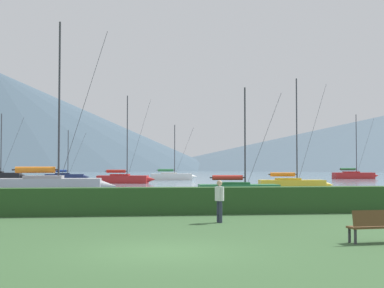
{
  "coord_description": "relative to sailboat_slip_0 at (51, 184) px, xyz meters",
  "views": [
    {
      "loc": [
        -1.04,
        -14.11,
        2.2
      ],
      "look_at": [
        6.88,
        46.67,
        4.69
      ],
      "focal_mm": 51.3,
      "sensor_mm": 36.0,
      "label": 1
    }
  ],
  "objects": [
    {
      "name": "ground_plane",
      "position": [
        6.41,
        -29.78,
        -0.78
      ],
      "size": [
        1000.0,
        1000.0,
        0.0
      ],
      "primitive_type": "plane",
      "color": "#385B33"
    },
    {
      "name": "harbor_water",
      "position": [
        6.41,
        107.22,
        -0.78
      ],
      "size": [
        320.0,
        246.0,
        0.0
      ],
      "primitive_type": "cube",
      "color": "slate",
      "rests_on": "ground_plane"
    },
    {
      "name": "hedge_line",
      "position": [
        6.41,
        -18.78,
        -0.17
      ],
      "size": [
        80.0,
        1.2,
        1.23
      ],
      "primitive_type": "cube",
      "color": "#284C23",
      "rests_on": "ground_plane"
    },
    {
      "name": "sailboat_slip_0",
      "position": [
        0.0,
        0.0,
        0.0
      ],
      "size": [
        9.15,
        2.81,
        13.62
      ],
      "rotation": [
        0.0,
        0.0,
        -0.01
      ],
      "color": "#9E9EA3",
      "rests_on": "harbor_water"
    },
    {
      "name": "sailboat_slip_1",
      "position": [
        5.75,
        26.94,
        -0.14
      ],
      "size": [
        7.55,
        3.34,
        11.29
      ],
      "rotation": [
        0.0,
        0.0,
        -0.19
      ],
      "color": "red",
      "rests_on": "harbor_water"
    },
    {
      "name": "sailboat_slip_3",
      "position": [
        13.44,
        42.86,
        -0.17
      ],
      "size": [
        7.44,
        2.29,
        8.78
      ],
      "rotation": [
        0.0,
        0.0,
        -0.01
      ],
      "color": "white",
      "rests_on": "harbor_water"
    },
    {
      "name": "sailboat_slip_5",
      "position": [
        -3.4,
        45.38,
        -0.21
      ],
      "size": [
        6.93,
        2.14,
        7.97
      ],
      "rotation": [
        0.0,
        0.0,
        0.02
      ],
      "color": "navy",
      "rests_on": "harbor_water"
    },
    {
      "name": "sailboat_slip_6",
      "position": [
        21.09,
        5.01,
        -0.19
      ],
      "size": [
        6.96,
        2.65,
        10.33
      ],
      "rotation": [
        0.0,
        0.0,
        -0.11
      ],
      "color": "gold",
      "rests_on": "harbor_water"
    },
    {
      "name": "sailboat_slip_7",
      "position": [
        13.84,
        -5.36,
        -0.23
      ],
      "size": [
        6.62,
        2.22,
        7.88
      ],
      "rotation": [
        0.0,
        0.0,
        -0.05
      ],
      "color": "#236B38",
      "rests_on": "harbor_water"
    },
    {
      "name": "sailboat_slip_9",
      "position": [
        45.8,
        47.39,
        -0.1
      ],
      "size": [
        8.1,
        2.73,
        11.28
      ],
      "rotation": [
        0.0,
        0.0,
        -0.05
      ],
      "color": "red",
      "rests_on": "harbor_water"
    },
    {
      "name": "park_bench_near_path",
      "position": [
        12.6,
        -28.94,
        -0.25
      ],
      "size": [
        1.55,
        0.62,
        0.95
      ],
      "rotation": [
        0.0,
        0.0,
        0.1
      ],
      "color": "brown",
      "rests_on": "ground_plane"
    },
    {
      "name": "person_seated_viewer",
      "position": [
        9.2,
        -22.78,
        0.19
      ],
      "size": [
        0.36,
        0.55,
        1.65
      ],
      "rotation": [
        0.0,
        0.0,
        0.28
      ],
      "color": "#2D3347",
      "rests_on": "ground_plane"
    }
  ]
}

